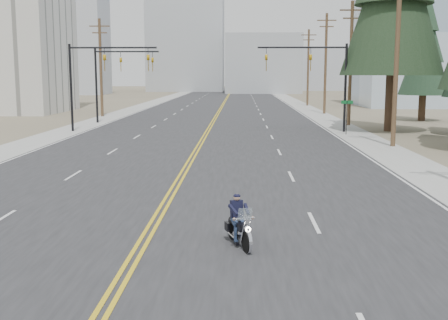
% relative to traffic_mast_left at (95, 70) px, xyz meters
% --- Properties ---
extents(ground_plane, '(400.00, 400.00, 0.00)m').
position_rel_traffic_mast_left_xyz_m(ground_plane, '(8.98, -32.00, -4.94)').
color(ground_plane, '#776D56').
rests_on(ground_plane, ground).
extents(road, '(20.00, 200.00, 0.01)m').
position_rel_traffic_mast_left_xyz_m(road, '(8.98, 38.00, -4.93)').
color(road, '#303033').
rests_on(road, ground).
extents(sidewalk_left, '(3.00, 200.00, 0.01)m').
position_rel_traffic_mast_left_xyz_m(sidewalk_left, '(-2.52, 38.00, -4.93)').
color(sidewalk_left, '#A5A5A0').
rests_on(sidewalk_left, ground).
extents(sidewalk_right, '(3.00, 200.00, 0.01)m').
position_rel_traffic_mast_left_xyz_m(sidewalk_right, '(20.48, 38.00, -4.93)').
color(sidewalk_right, '#A5A5A0').
rests_on(sidewalk_right, ground).
extents(traffic_mast_left, '(7.10, 0.26, 7.00)m').
position_rel_traffic_mast_left_xyz_m(traffic_mast_left, '(0.00, 0.00, 0.00)').
color(traffic_mast_left, black).
rests_on(traffic_mast_left, ground).
extents(traffic_mast_right, '(7.10, 0.26, 7.00)m').
position_rel_traffic_mast_left_xyz_m(traffic_mast_right, '(17.95, 0.00, 0.00)').
color(traffic_mast_right, black).
rests_on(traffic_mast_right, ground).
extents(traffic_mast_far, '(6.10, 0.26, 7.00)m').
position_rel_traffic_mast_left_xyz_m(traffic_mast_far, '(-0.33, 8.00, -0.06)').
color(traffic_mast_far, black).
rests_on(traffic_mast_far, ground).
extents(street_sign, '(0.90, 0.06, 2.62)m').
position_rel_traffic_mast_left_xyz_m(street_sign, '(19.78, -2.00, -3.13)').
color(street_sign, black).
rests_on(street_sign, ground).
extents(utility_pole_b, '(2.20, 0.30, 11.50)m').
position_rel_traffic_mast_left_xyz_m(utility_pole_b, '(21.48, -9.00, 1.05)').
color(utility_pole_b, brown).
rests_on(utility_pole_b, ground).
extents(utility_pole_c, '(2.20, 0.30, 11.00)m').
position_rel_traffic_mast_left_xyz_m(utility_pole_c, '(21.48, 6.00, 0.79)').
color(utility_pole_c, brown).
rests_on(utility_pole_c, ground).
extents(utility_pole_d, '(2.20, 0.30, 11.50)m').
position_rel_traffic_mast_left_xyz_m(utility_pole_d, '(21.48, 21.00, 1.05)').
color(utility_pole_d, brown).
rests_on(utility_pole_d, ground).
extents(utility_pole_e, '(2.20, 0.30, 11.00)m').
position_rel_traffic_mast_left_xyz_m(utility_pole_e, '(21.48, 38.00, 0.79)').
color(utility_pole_e, brown).
rests_on(utility_pole_e, ground).
extents(utility_pole_left, '(2.20, 0.30, 10.50)m').
position_rel_traffic_mast_left_xyz_m(utility_pole_left, '(-3.52, 16.00, 0.54)').
color(utility_pole_left, brown).
rests_on(utility_pole_left, ground).
extents(glass_building, '(24.00, 16.00, 20.00)m').
position_rel_traffic_mast_left_xyz_m(glass_building, '(40.98, 38.00, 5.06)').
color(glass_building, '#9EB5CC').
rests_on(glass_building, ground).
extents(haze_bldg_a, '(14.00, 12.00, 22.00)m').
position_rel_traffic_mast_left_xyz_m(haze_bldg_a, '(-26.02, 83.00, 6.06)').
color(haze_bldg_a, '#B7BCC6').
rests_on(haze_bldg_a, ground).
extents(haze_bldg_b, '(18.00, 14.00, 14.00)m').
position_rel_traffic_mast_left_xyz_m(haze_bldg_b, '(16.98, 93.00, 2.06)').
color(haze_bldg_b, '#ADB2B7').
rests_on(haze_bldg_b, ground).
extents(haze_bldg_c, '(16.00, 12.00, 18.00)m').
position_rel_traffic_mast_left_xyz_m(haze_bldg_c, '(48.98, 78.00, 4.06)').
color(haze_bldg_c, '#B7BCC6').
rests_on(haze_bldg_c, ground).
extents(haze_bldg_d, '(20.00, 15.00, 26.00)m').
position_rel_traffic_mast_left_xyz_m(haze_bldg_d, '(-3.02, 108.00, 8.06)').
color(haze_bldg_d, '#ADB2B7').
rests_on(haze_bldg_d, ground).
extents(haze_bldg_e, '(14.00, 14.00, 12.00)m').
position_rel_traffic_mast_left_xyz_m(haze_bldg_e, '(33.98, 118.00, 1.06)').
color(haze_bldg_e, '#B7BCC6').
rests_on(haze_bldg_e, ground).
extents(haze_bldg_f, '(12.00, 12.00, 16.00)m').
position_rel_traffic_mast_left_xyz_m(haze_bldg_f, '(-41.02, 98.00, 3.06)').
color(haze_bldg_f, '#ADB2B7').
rests_on(haze_bldg_f, ground).
extents(motorcyclist, '(1.29, 1.95, 1.40)m').
position_rel_traffic_mast_left_xyz_m(motorcyclist, '(11.64, -30.42, -4.24)').
color(motorcyclist, black).
rests_on(motorcyclist, ground).
extents(conifer_far, '(4.83, 4.83, 12.93)m').
position_rel_traffic_mast_left_xyz_m(conifer_far, '(29.76, 11.46, 2.48)').
color(conifer_far, '#382619').
rests_on(conifer_far, ground).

